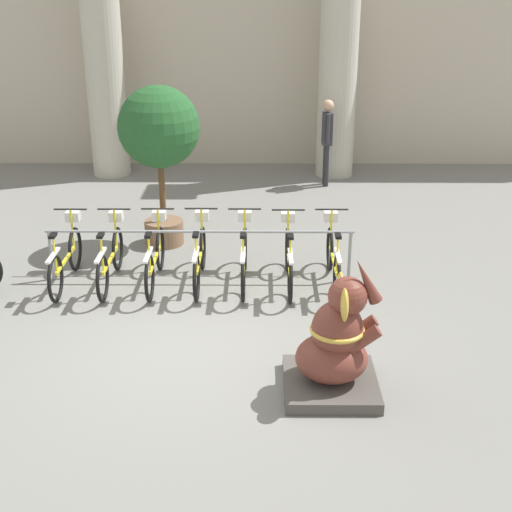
% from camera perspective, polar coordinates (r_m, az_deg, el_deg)
% --- Properties ---
extents(ground_plane, '(60.00, 60.00, 0.00)m').
position_cam_1_polar(ground_plane, '(8.72, -5.20, -7.16)').
color(ground_plane, slate).
extents(building_facade, '(20.00, 0.20, 6.00)m').
position_cam_1_polar(building_facade, '(16.23, -2.66, 17.79)').
color(building_facade, '#BCB29E').
rests_on(building_facade, ground_plane).
extents(column_left, '(1.00, 1.00, 5.16)m').
position_cam_1_polar(column_left, '(15.59, -12.15, 15.76)').
color(column_left, '#BCB7A8').
rests_on(column_left, ground_plane).
extents(column_right, '(1.00, 1.00, 5.16)m').
position_cam_1_polar(column_right, '(15.33, 6.65, 15.99)').
color(column_right, '#BCB7A8').
rests_on(column_right, ground_plane).
extents(bike_rack, '(4.42, 0.05, 0.77)m').
position_cam_1_polar(bike_rack, '(10.22, -4.52, 1.28)').
color(bike_rack, gray).
rests_on(bike_rack, ground_plane).
extents(bicycle_0, '(0.48, 1.75, 0.98)m').
position_cam_1_polar(bicycle_0, '(10.52, -14.95, -0.13)').
color(bicycle_0, black).
rests_on(bicycle_0, ground_plane).
extents(bicycle_1, '(0.48, 1.75, 0.98)m').
position_cam_1_polar(bicycle_1, '(10.38, -11.55, -0.12)').
color(bicycle_1, black).
rests_on(bicycle_1, ground_plane).
extents(bicycle_2, '(0.48, 1.75, 0.98)m').
position_cam_1_polar(bicycle_2, '(10.28, -8.06, -0.09)').
color(bicycle_2, black).
rests_on(bicycle_2, ground_plane).
extents(bicycle_3, '(0.48, 1.75, 0.98)m').
position_cam_1_polar(bicycle_3, '(10.22, -4.52, -0.07)').
color(bicycle_3, black).
rests_on(bicycle_3, ground_plane).
extents(bicycle_4, '(0.48, 1.75, 0.98)m').
position_cam_1_polar(bicycle_4, '(10.18, -0.96, -0.11)').
color(bicycle_4, black).
rests_on(bicycle_4, ground_plane).
extents(bicycle_5, '(0.48, 1.75, 0.98)m').
position_cam_1_polar(bicycle_5, '(10.15, 2.63, -0.20)').
color(bicycle_5, black).
rests_on(bicycle_5, ground_plane).
extents(bicycle_6, '(0.48, 1.75, 0.98)m').
position_cam_1_polar(bicycle_6, '(10.22, 6.19, -0.15)').
color(bicycle_6, black).
rests_on(bicycle_6, ground_plane).
extents(elephant_statue, '(1.01, 1.01, 1.55)m').
position_cam_1_polar(elephant_statue, '(7.65, 6.40, -7.21)').
color(elephant_statue, '#4C4742').
rests_on(elephant_statue, ground_plane).
extents(person_pedestrian, '(0.23, 0.47, 1.77)m').
position_cam_1_polar(person_pedestrian, '(14.76, 5.71, 9.67)').
color(person_pedestrian, '#28282D').
rests_on(person_pedestrian, ground_plane).
extents(potted_tree, '(1.28, 1.28, 2.58)m').
position_cam_1_polar(potted_tree, '(11.35, -7.75, 9.58)').
color(potted_tree, brown).
rests_on(potted_tree, ground_plane).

